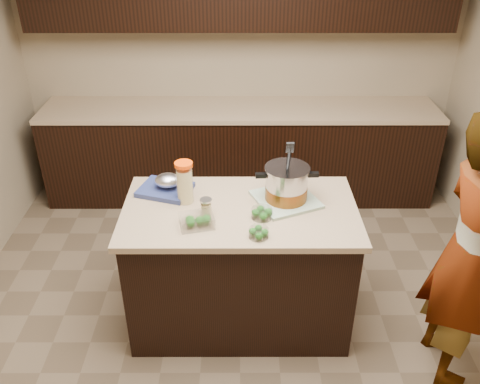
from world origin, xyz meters
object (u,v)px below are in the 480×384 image
object	(u,v)px
person	(470,254)
lemonade_pitcher	(185,184)
stock_pot	(286,185)
island	(240,265)

from	to	relation	value
person	lemonade_pitcher	bearing A→B (deg)	73.25
stock_pot	lemonade_pitcher	size ratio (longest dim) A/B	1.46
lemonade_pitcher	person	bearing A→B (deg)	-16.92
stock_pot	island	bearing A→B (deg)	-164.46
stock_pot	lemonade_pitcher	bearing A→B (deg)	178.44
stock_pot	person	bearing A→B (deg)	-28.74
island	lemonade_pitcher	size ratio (longest dim) A/B	5.38
person	stock_pot	bearing A→B (deg)	63.40
stock_pot	lemonade_pitcher	xyz separation A→B (m)	(-0.63, -0.00, 0.01)
island	lemonade_pitcher	bearing A→B (deg)	165.78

